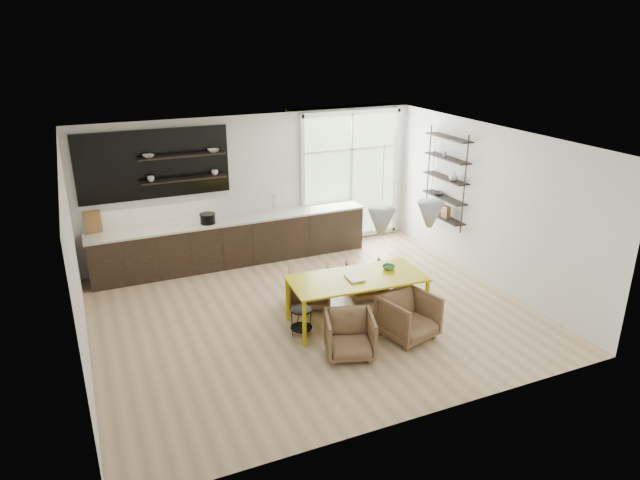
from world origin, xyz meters
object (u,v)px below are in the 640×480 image
at_px(armchair_front_right, 408,316).
at_px(wire_stool, 301,318).
at_px(dining_table, 357,280).
at_px(armchair_back_left, 309,287).
at_px(armchair_back_right, 367,280).
at_px(armchair_front_left, 350,335).

height_order(armchair_front_right, wire_stool, armchair_front_right).
height_order(dining_table, armchair_back_left, dining_table).
distance_m(dining_table, armchair_back_right, 1.07).
height_order(armchair_back_right, wire_stool, armchair_back_right).
distance_m(armchair_back_right, wire_stool, 1.76).
bearing_deg(dining_table, armchair_front_left, -118.93).
height_order(dining_table, armchair_back_right, dining_table).
height_order(dining_table, armchair_front_right, dining_table).
bearing_deg(dining_table, armchair_back_right, 55.80).
bearing_deg(armchair_back_right, armchair_back_left, 7.63).
xyz_separation_m(dining_table, armchair_front_right, (0.51, -0.75, -0.38)).
bearing_deg(armchair_back_right, dining_table, 64.26).
height_order(dining_table, wire_stool, dining_table).
height_order(armchair_back_left, wire_stool, armchair_back_left).
bearing_deg(armchair_back_right, armchair_front_left, 66.93).
relative_size(dining_table, armchair_back_right, 3.32).
relative_size(dining_table, armchair_front_left, 3.13).
distance_m(dining_table, armchair_front_right, 0.98).
bearing_deg(armchair_back_left, armchair_front_left, 109.06).
xyz_separation_m(armchair_back_right, armchair_front_right, (-0.10, -1.53, 0.05)).
height_order(armchair_back_left, armchair_back_right, armchair_back_left).
relative_size(dining_table, wire_stool, 5.12).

